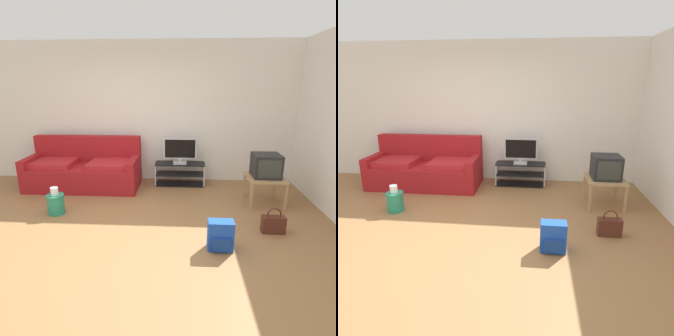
# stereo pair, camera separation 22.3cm
# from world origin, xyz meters

# --- Properties ---
(ground_plane) EXTENTS (9.00, 9.80, 0.02)m
(ground_plane) POSITION_xyz_m (0.00, 0.00, -0.01)
(ground_plane) COLOR olive
(wall_back) EXTENTS (9.00, 0.10, 2.70)m
(wall_back) POSITION_xyz_m (0.00, 2.45, 1.35)
(wall_back) COLOR silver
(wall_back) RESTS_ON ground_plane
(couch) EXTENTS (2.07, 0.89, 0.94)m
(couch) POSITION_xyz_m (-1.05, 1.88, 0.34)
(couch) COLOR maroon
(couch) RESTS_ON ground_plane
(tv_stand) EXTENTS (0.96, 0.36, 0.43)m
(tv_stand) POSITION_xyz_m (0.77, 2.09, 0.22)
(tv_stand) COLOR black
(tv_stand) RESTS_ON ground_plane
(flat_tv) EXTENTS (0.63, 0.22, 0.49)m
(flat_tv) POSITION_xyz_m (0.77, 2.06, 0.68)
(flat_tv) COLOR #B2B2B7
(flat_tv) RESTS_ON tv_stand
(side_table) EXTENTS (0.59, 0.59, 0.46)m
(side_table) POSITION_xyz_m (2.17, 1.24, 0.40)
(side_table) COLOR tan
(side_table) RESTS_ON ground_plane
(crt_tv) EXTENTS (0.43, 0.42, 0.37)m
(crt_tv) POSITION_xyz_m (2.17, 1.26, 0.64)
(crt_tv) COLOR #232326
(crt_tv) RESTS_ON side_table
(backpack) EXTENTS (0.30, 0.24, 0.37)m
(backpack) POSITION_xyz_m (1.29, -0.17, 0.18)
(backpack) COLOR blue
(backpack) RESTS_ON ground_plane
(handbag) EXTENTS (0.30, 0.12, 0.36)m
(handbag) POSITION_xyz_m (2.04, 0.26, 0.13)
(handbag) COLOR #4C2319
(handbag) RESTS_ON ground_plane
(cleaning_bucket) EXTENTS (0.26, 0.26, 0.42)m
(cleaning_bucket) POSITION_xyz_m (-1.09, 0.67, 0.18)
(cleaning_bucket) COLOR #238466
(cleaning_bucket) RESTS_ON ground_plane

